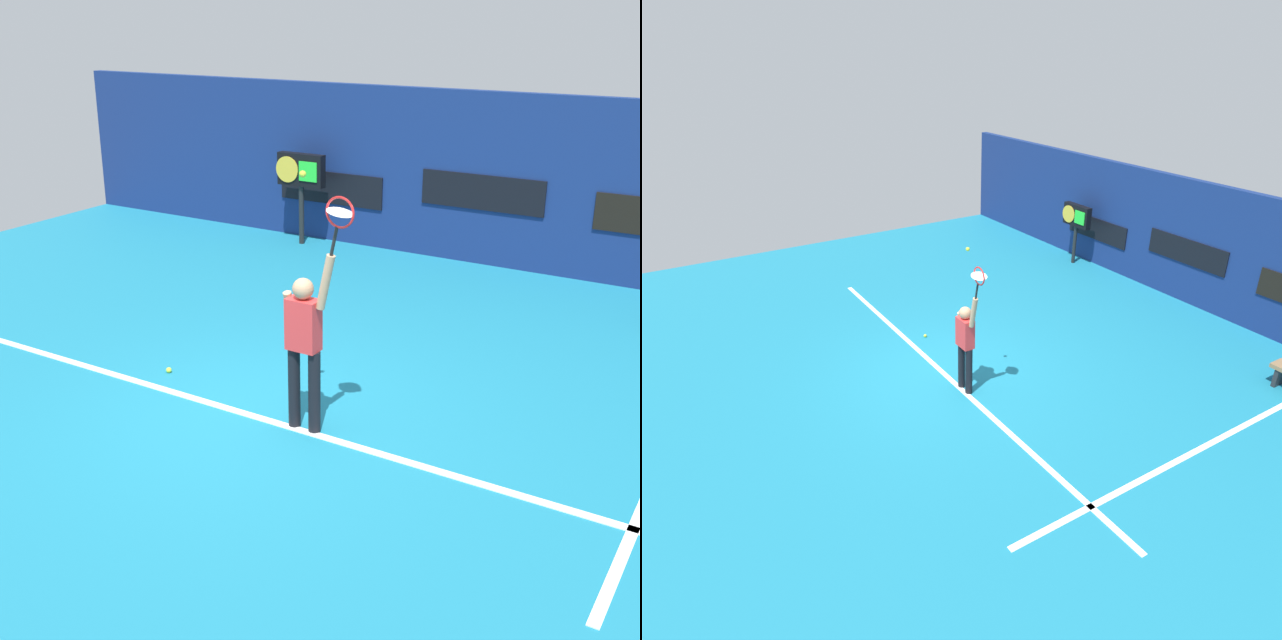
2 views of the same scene
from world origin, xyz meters
The scene contains 11 objects.
ground_plane centered at (0.00, 0.00, 0.00)m, with size 18.00×18.00×0.00m, color teal.
back_wall centered at (0.00, 6.74, 1.47)m, with size 18.00×0.20×2.94m, color navy.
sponsor_banner_center centered at (0.00, 6.62, 1.27)m, with size 2.20×0.03×0.60m, color black.
sponsor_banner_portside centered at (-3.00, 6.62, 1.02)m, with size 2.20×0.03×0.60m, color black.
court_baseline centered at (0.00, -0.11, 0.01)m, with size 10.00×0.10×0.01m, color white.
court_sideline centered at (4.03, 2.00, 0.01)m, with size 0.10×7.00×0.01m, color white.
tennis_player centered at (0.63, -0.04, 1.01)m, with size 0.61×0.31×1.99m.
tennis_racket centered at (1.04, -0.05, 2.38)m, with size 0.37×0.27×0.63m.
tennis_ball centered at (0.59, 0.03, 2.72)m, with size 0.07×0.07×0.07m, color #CCE033.
scoreboard_clock centered at (-3.36, 6.14, 1.33)m, with size 0.96×0.20×1.71m.
spare_ball centered at (-1.57, 0.30, 0.03)m, with size 0.07×0.07×0.07m, color #CCE033.
Camera 2 is at (7.99, -4.65, 5.79)m, focal length 31.32 mm.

